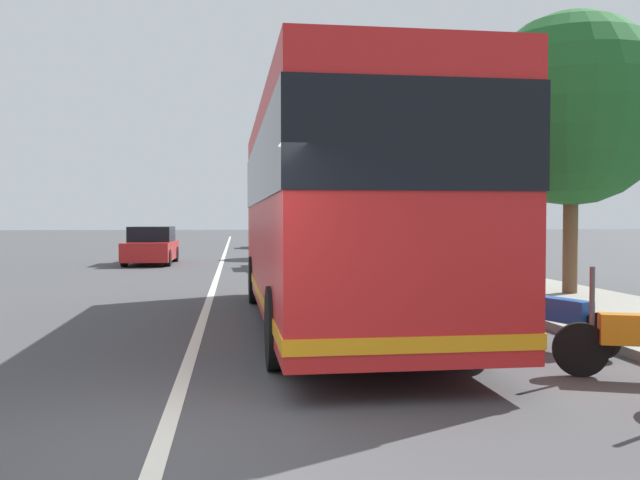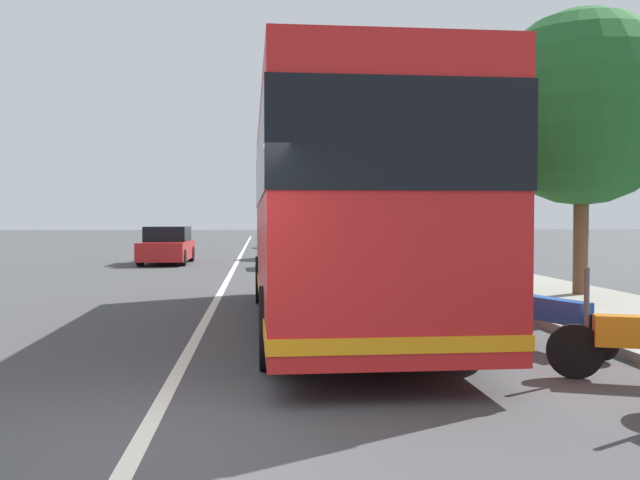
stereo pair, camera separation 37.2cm
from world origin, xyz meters
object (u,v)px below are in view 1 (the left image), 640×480
(coach_bus, at_px, (334,204))
(motorcycle_nearest_curb, at_px, (553,315))
(car_oncoming, at_px, (292,248))
(roadside_tree_far_block, at_px, (377,146))
(roadside_tree_mid_block, at_px, (572,110))
(car_ahead_same_lane, at_px, (151,246))
(car_behind_bus, at_px, (269,236))

(coach_bus, relative_size, motorcycle_nearest_curb, 4.80)
(coach_bus, bearing_deg, car_oncoming, -2.43)
(car_oncoming, xyz_separation_m, roadside_tree_far_block, (8.15, -4.95, 4.74))
(coach_bus, bearing_deg, roadside_tree_far_block, -14.54)
(motorcycle_nearest_curb, relative_size, roadside_tree_mid_block, 0.33)
(motorcycle_nearest_curb, distance_m, roadside_tree_mid_block, 7.26)
(car_ahead_same_lane, xyz_separation_m, car_behind_bus, (15.04, -5.45, -0.01))
(motorcycle_nearest_curb, distance_m, car_oncoming, 16.18)
(car_ahead_same_lane, bearing_deg, car_oncoming, 63.82)
(car_oncoming, relative_size, roadside_tree_far_block, 0.53)
(motorcycle_nearest_curb, bearing_deg, coach_bus, 30.07)
(car_behind_bus, bearing_deg, car_oncoming, 179.17)
(motorcycle_nearest_curb, bearing_deg, car_oncoming, -10.90)
(coach_bus, height_order, car_oncoming, coach_bus)
(coach_bus, height_order, car_ahead_same_lane, coach_bus)
(car_ahead_same_lane, relative_size, roadside_tree_mid_block, 0.68)
(coach_bus, xyz_separation_m, roadside_tree_mid_block, (3.05, -5.79, 2.17))
(car_ahead_same_lane, height_order, roadside_tree_far_block, roadside_tree_far_block)
(car_oncoming, bearing_deg, coach_bus, 175.34)
(coach_bus, relative_size, roadside_tree_far_block, 1.35)
(coach_bus, bearing_deg, car_ahead_same_lane, 16.26)
(car_behind_bus, bearing_deg, roadside_tree_mid_block, -170.01)
(motorcycle_nearest_curb, bearing_deg, roadside_tree_mid_block, -48.70)
(car_oncoming, distance_m, roadside_tree_mid_block, 12.41)
(coach_bus, distance_m, roadside_tree_far_block, 22.71)
(car_oncoming, bearing_deg, motorcycle_nearest_curb, -174.67)
(roadside_tree_mid_block, xyz_separation_m, roadside_tree_far_block, (18.76, 0.45, 1.23))
(coach_bus, relative_size, car_ahead_same_lane, 2.33)
(car_oncoming, distance_m, roadside_tree_far_block, 10.65)
(motorcycle_nearest_curb, xyz_separation_m, car_oncoming, (16.01, 2.34, 0.27))
(coach_bus, height_order, motorcycle_nearest_curb, coach_bus)
(car_oncoming, bearing_deg, car_ahead_same_lane, 60.20)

